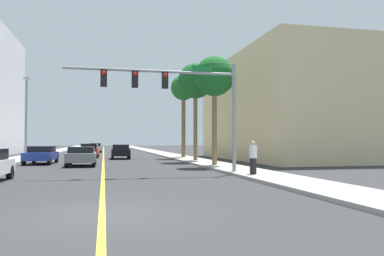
# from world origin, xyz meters

# --- Properties ---
(ground) EXTENTS (192.00, 192.00, 0.00)m
(ground) POSITION_xyz_m (0.00, 42.00, 0.00)
(ground) COLOR #2D2D30
(sidewalk_left) EXTENTS (2.60, 168.00, 0.15)m
(sidewalk_left) POSITION_xyz_m (-7.66, 42.00, 0.07)
(sidewalk_left) COLOR beige
(sidewalk_left) RESTS_ON ground
(sidewalk_right) EXTENTS (2.60, 168.00, 0.15)m
(sidewalk_right) POSITION_xyz_m (7.66, 42.00, 0.07)
(sidewalk_right) COLOR #9E9B93
(sidewalk_right) RESTS_ON ground
(lane_marking_center) EXTENTS (0.16, 144.00, 0.01)m
(lane_marking_center) POSITION_xyz_m (0.00, 42.00, 0.00)
(lane_marking_center) COLOR yellow
(lane_marking_center) RESTS_ON ground
(building_right_near) EXTENTS (15.03, 21.11, 9.69)m
(building_right_near) POSITION_xyz_m (19.11, 24.96, 4.85)
(building_right_near) COLOR beige
(building_right_near) RESTS_ON ground
(traffic_signal_mast) EXTENTS (8.82, 0.36, 5.69)m
(traffic_signal_mast) POSITION_xyz_m (3.73, 9.97, 4.33)
(traffic_signal_mast) COLOR gray
(traffic_signal_mast) RESTS_ON sidewalk_right
(street_lamp) EXTENTS (0.56, 0.28, 7.42)m
(street_lamp) POSITION_xyz_m (-6.86, 28.03, 4.28)
(street_lamp) COLOR gray
(street_lamp) RESTS_ON sidewalk_left
(palm_near) EXTENTS (2.73, 2.73, 7.38)m
(palm_near) POSITION_xyz_m (7.34, 15.73, 6.06)
(palm_near) COLOR brown
(palm_near) RESTS_ON sidewalk_right
(palm_mid) EXTENTS (2.97, 2.97, 8.16)m
(palm_mid) POSITION_xyz_m (7.53, 22.16, 6.72)
(palm_mid) COLOR brown
(palm_mid) RESTS_ON sidewalk_right
(palm_far) EXTENTS (2.55, 2.55, 8.24)m
(palm_far) POSITION_xyz_m (7.81, 28.58, 6.90)
(palm_far) COLOR brown
(palm_far) RESTS_ON sidewalk_right
(car_red) EXTENTS (1.90, 4.20, 1.48)m
(car_red) POSITION_xyz_m (-1.41, 31.69, 0.76)
(car_red) COLOR red
(car_red) RESTS_ON ground
(car_blue) EXTENTS (2.10, 4.55, 1.36)m
(car_blue) POSITION_xyz_m (-4.63, 21.98, 0.73)
(car_blue) COLOR #1E389E
(car_blue) RESTS_ON ground
(car_gray) EXTENTS (1.96, 4.23, 1.35)m
(car_gray) POSITION_xyz_m (-1.49, 18.67, 0.72)
(car_gray) COLOR slate
(car_gray) RESTS_ON ground
(car_black) EXTENTS (1.88, 4.36, 1.40)m
(car_black) POSITION_xyz_m (1.64, 29.19, 0.73)
(car_black) COLOR black
(car_black) RESTS_ON ground
(car_silver) EXTENTS (2.02, 4.51, 1.42)m
(car_silver) POSITION_xyz_m (-1.29, 51.60, 0.74)
(car_silver) COLOR #BCBCC1
(car_silver) RESTS_ON ground
(pedestrian) EXTENTS (0.38, 0.38, 1.61)m
(pedestrian) POSITION_xyz_m (7.09, 8.12, 0.95)
(pedestrian) COLOR black
(pedestrian) RESTS_ON sidewalk_right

